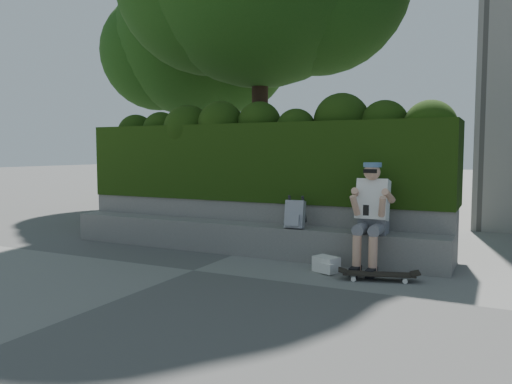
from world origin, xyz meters
The scene contains 9 objects.
ground centered at (0.00, 0.00, 0.00)m, with size 80.00×80.00×0.00m, color slate.
bench_ledge centered at (0.00, 1.25, 0.23)m, with size 6.00×0.45×0.45m, color gray.
planter_wall centered at (0.00, 1.73, 0.38)m, with size 6.00×0.50×0.75m, color gray.
hedge centered at (0.00, 1.95, 1.35)m, with size 6.00×1.00×1.20m, color black.
tree_right centered at (-4.32, 6.62, 4.64)m, with size 4.30×4.30×6.80m.
person centered at (2.02, 1.07, 0.75)m, with size 0.40×0.76×1.38m.
skateboard centered at (2.24, 0.54, 0.07)m, with size 0.86×0.44×0.09m.
backpack_plaid centered at (0.93, 1.15, 0.64)m, with size 0.26×0.14×0.39m, color silver.
backpack_ground centered at (1.55, 0.68, 0.10)m, with size 0.30×0.21×0.20m, color silver.
Camera 1 is at (3.50, -5.27, 1.52)m, focal length 35.00 mm.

